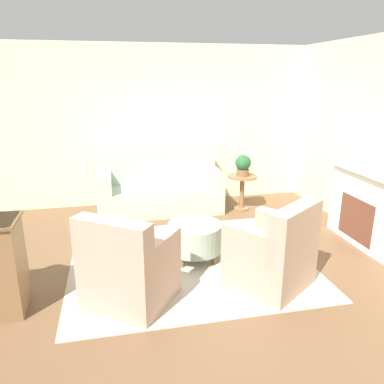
% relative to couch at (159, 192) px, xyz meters
% --- Properties ---
extents(ground_plane, '(16.00, 16.00, 0.00)m').
position_rel_couch_xyz_m(ground_plane, '(0.12, -2.02, -0.34)').
color(ground_plane, brown).
extents(wall_back, '(9.03, 0.12, 2.80)m').
position_rel_couch_xyz_m(wall_back, '(0.12, 0.56, 1.06)').
color(wall_back, beige).
rests_on(wall_back, ground_plane).
extents(rug, '(2.93, 2.51, 0.01)m').
position_rel_couch_xyz_m(rug, '(0.12, -2.02, -0.33)').
color(rug, '#B2A893').
rests_on(rug, ground_plane).
extents(couch, '(2.09, 0.87, 0.92)m').
position_rel_couch_xyz_m(couch, '(0.00, 0.00, 0.00)').
color(couch, '#9EB29E').
rests_on(couch, ground_plane).
extents(armchair_left, '(1.08, 1.07, 0.98)m').
position_rel_couch_xyz_m(armchair_left, '(-0.68, -2.76, 0.05)').
color(armchair_left, tan).
rests_on(armchair_left, rug).
extents(armchair_right, '(1.08, 1.07, 0.98)m').
position_rel_couch_xyz_m(armchair_right, '(0.91, -2.76, 0.05)').
color(armchair_right, tan).
rests_on(armchair_right, rug).
extents(ottoman_table, '(0.69, 0.69, 0.46)m').
position_rel_couch_xyz_m(ottoman_table, '(0.20, -1.94, -0.04)').
color(ottoman_table, '#9EB29E').
rests_on(ottoman_table, rug).
extents(side_table, '(0.50, 0.50, 0.61)m').
position_rel_couch_xyz_m(side_table, '(1.42, -0.26, 0.08)').
color(side_table, olive).
rests_on(side_table, ground_plane).
extents(fireplace, '(0.44, 1.39, 1.07)m').
position_rel_couch_xyz_m(fireplace, '(2.63, -1.99, 0.23)').
color(fireplace, white).
rests_on(fireplace, ground_plane).
extents(vase_mantel_near, '(0.18, 0.18, 0.26)m').
position_rel_couch_xyz_m(vase_mantel_near, '(2.61, -1.63, 0.84)').
color(vase_mantel_near, silver).
rests_on(vase_mantel_near, fireplace).
extents(potted_plant_on_side_table, '(0.27, 0.27, 0.36)m').
position_rel_couch_xyz_m(potted_plant_on_side_table, '(1.42, -0.26, 0.47)').
color(potted_plant_on_side_table, brown).
rests_on(potted_plant_on_side_table, side_table).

